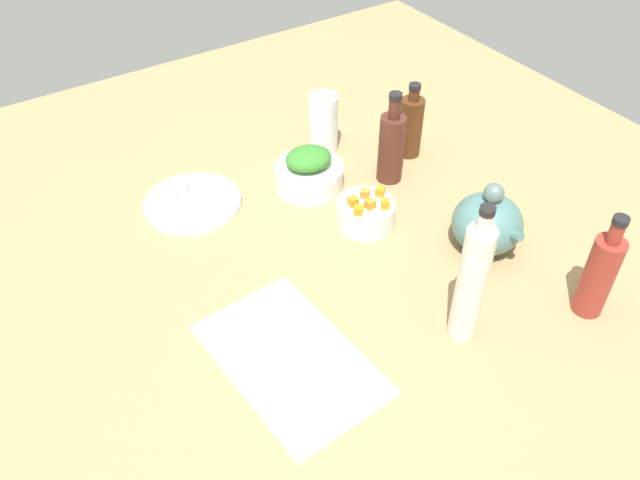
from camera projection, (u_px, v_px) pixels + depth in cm
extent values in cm
cube|color=#9B7B51|center=(320.00, 264.00, 127.96)|extent=(190.00, 190.00, 3.00)
cube|color=silver|center=(290.00, 359.00, 107.97)|extent=(33.83, 22.45, 1.00)
cylinder|color=white|center=(193.00, 203.00, 139.28)|extent=(20.89, 20.89, 1.20)
cylinder|color=white|center=(309.00, 176.00, 143.13)|extent=(15.25, 15.25, 5.18)
cylinder|color=white|center=(366.00, 213.00, 133.38)|extent=(12.05, 12.05, 5.33)
ellipsoid|color=#48716F|center=(487.00, 223.00, 125.90)|extent=(13.87, 13.67, 11.81)
sphere|color=#516765|center=(494.00, 193.00, 120.94)|extent=(3.88, 3.88, 3.88)
cylinder|color=#48716F|center=(511.00, 234.00, 121.25)|extent=(5.38, 2.00, 3.93)
cylinder|color=#4B2813|center=(411.00, 127.00, 149.77)|extent=(5.43, 5.43, 14.30)
cylinder|color=#4B2813|center=(414.00, 95.00, 144.12)|extent=(2.45, 2.45, 2.70)
cylinder|color=black|center=(415.00, 87.00, 142.82)|extent=(2.72, 2.72, 1.20)
cylinder|color=silver|center=(471.00, 285.00, 105.32)|extent=(4.91, 4.91, 23.34)
cylinder|color=silver|center=(485.00, 223.00, 96.42)|extent=(2.21, 2.21, 3.42)
cylinder|color=black|center=(488.00, 211.00, 94.88)|extent=(2.46, 2.46, 1.20)
cylinder|color=#4A231A|center=(391.00, 149.00, 141.82)|extent=(5.69, 5.69, 15.76)
cylinder|color=#4A231A|center=(395.00, 108.00, 135.09)|extent=(2.56, 2.56, 4.47)
cylinder|color=black|center=(396.00, 96.00, 133.20)|extent=(2.85, 2.85, 1.20)
cylinder|color=maroon|center=(598.00, 277.00, 111.81)|extent=(5.34, 5.34, 16.19)
cylinder|color=maroon|center=(616.00, 233.00, 105.08)|extent=(2.40, 2.40, 4.02)
cylinder|color=black|center=(621.00, 221.00, 103.34)|extent=(2.67, 2.67, 1.20)
cylinder|color=white|center=(323.00, 123.00, 151.26)|extent=(6.83, 6.83, 14.22)
cube|color=orange|center=(370.00, 204.00, 129.89)|extent=(2.00, 2.00, 1.80)
cube|color=orange|center=(380.00, 192.00, 133.00)|extent=(2.53, 2.53, 1.80)
cube|color=orange|center=(365.00, 193.00, 132.53)|extent=(2.54, 2.54, 1.80)
cube|color=orange|center=(353.00, 201.00, 130.56)|extent=(2.01, 2.01, 1.80)
cube|color=orange|center=(359.00, 210.00, 128.43)|extent=(2.55, 2.55, 1.80)
cube|color=orange|center=(385.00, 204.00, 129.96)|extent=(2.53, 2.53, 1.80)
ellipsoid|color=#327728|center=(309.00, 158.00, 139.96)|extent=(10.17, 11.50, 4.35)
cube|color=white|center=(198.00, 189.00, 140.02)|extent=(2.77, 2.77, 2.20)
cube|color=white|center=(204.00, 200.00, 137.36)|extent=(3.01, 3.01, 2.20)
cube|color=silver|center=(183.00, 202.00, 136.67)|extent=(2.32, 2.32, 2.20)
cube|color=white|center=(182.00, 186.00, 141.05)|extent=(2.91, 2.91, 2.20)
cube|color=white|center=(171.00, 194.00, 138.79)|extent=(2.94, 2.94, 2.20)
pyramid|color=beige|center=(291.00, 307.00, 114.45)|extent=(7.12, 7.27, 2.43)
pyramid|color=beige|center=(333.00, 400.00, 100.13)|extent=(5.25, 4.93, 2.14)
pyramid|color=beige|center=(325.00, 352.00, 106.91)|extent=(6.50, 5.90, 2.61)
pyramid|color=beige|center=(280.00, 343.00, 108.05)|extent=(6.62, 6.50, 3.06)
pyramid|color=beige|center=(297.00, 367.00, 104.67)|extent=(5.51, 5.62, 2.40)
pyramid|color=beige|center=(287.00, 406.00, 99.04)|extent=(7.51, 7.26, 2.61)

